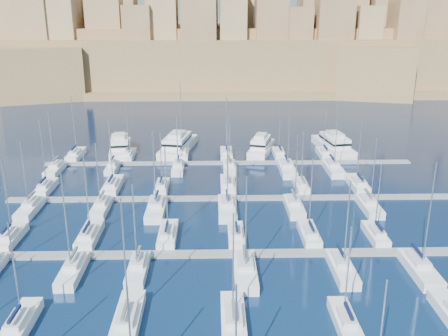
{
  "coord_description": "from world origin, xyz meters",
  "views": [
    {
      "loc": [
        -3.4,
        -77.39,
        34.98
      ],
      "look_at": [
        -1.57,
        6.0,
        7.52
      ],
      "focal_mm": 40.0,
      "sensor_mm": 36.0,
      "label": 1
    }
  ],
  "objects_px": {
    "sailboat_2": "(128,318)",
    "sailboat_4": "(345,320)",
    "motor_yacht_c": "(261,146)",
    "motor_yacht_b": "(178,144)",
    "motor_yacht_a": "(120,146)",
    "motor_yacht_d": "(334,144)"
  },
  "relations": [
    {
      "from": "motor_yacht_c",
      "to": "motor_yacht_a",
      "type": "bearing_deg",
      "value": 178.71
    },
    {
      "from": "motor_yacht_a",
      "to": "motor_yacht_c",
      "type": "height_order",
      "value": "same"
    },
    {
      "from": "sailboat_4",
      "to": "motor_yacht_b",
      "type": "relative_size",
      "value": 0.62
    },
    {
      "from": "motor_yacht_c",
      "to": "sailboat_4",
      "type": "bearing_deg",
      "value": -87.4
    },
    {
      "from": "sailboat_2",
      "to": "motor_yacht_a",
      "type": "distance_m",
      "value": 70.66
    },
    {
      "from": "motor_yacht_b",
      "to": "motor_yacht_c",
      "type": "distance_m",
      "value": 20.73
    },
    {
      "from": "sailboat_4",
      "to": "sailboat_2",
      "type": "bearing_deg",
      "value": 177.98
    },
    {
      "from": "motor_yacht_b",
      "to": "motor_yacht_c",
      "type": "relative_size",
      "value": 1.34
    },
    {
      "from": "sailboat_2",
      "to": "motor_yacht_b",
      "type": "bearing_deg",
      "value": 89.14
    },
    {
      "from": "sailboat_2",
      "to": "sailboat_4",
      "type": "height_order",
      "value": "sailboat_2"
    },
    {
      "from": "sailboat_4",
      "to": "motor_yacht_d",
      "type": "relative_size",
      "value": 0.68
    },
    {
      "from": "sailboat_2",
      "to": "motor_yacht_d",
      "type": "height_order",
      "value": "sailboat_2"
    },
    {
      "from": "motor_yacht_d",
      "to": "sailboat_2",
      "type": "bearing_deg",
      "value": -119.64
    },
    {
      "from": "motor_yacht_a",
      "to": "motor_yacht_b",
      "type": "bearing_deg",
      "value": 6.59
    },
    {
      "from": "sailboat_4",
      "to": "motor_yacht_b",
      "type": "bearing_deg",
      "value": 108.26
    },
    {
      "from": "sailboat_4",
      "to": "motor_yacht_a",
      "type": "relative_size",
      "value": 0.76
    },
    {
      "from": "sailboat_2",
      "to": "sailboat_4",
      "type": "relative_size",
      "value": 1.25
    },
    {
      "from": "sailboat_4",
      "to": "motor_yacht_c",
      "type": "relative_size",
      "value": 0.84
    },
    {
      "from": "motor_yacht_c",
      "to": "sailboat_2",
      "type": "bearing_deg",
      "value": -107.5
    },
    {
      "from": "sailboat_4",
      "to": "motor_yacht_c",
      "type": "height_order",
      "value": "sailboat_4"
    },
    {
      "from": "sailboat_4",
      "to": "motor_yacht_c",
      "type": "distance_m",
      "value": 69.62
    },
    {
      "from": "motor_yacht_c",
      "to": "motor_yacht_d",
      "type": "bearing_deg",
      "value": 5.07
    }
  ]
}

